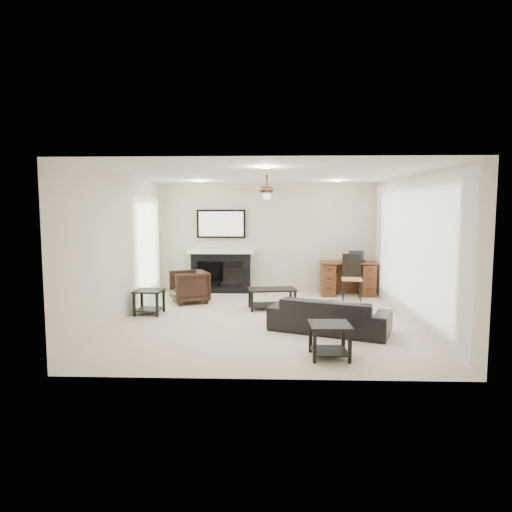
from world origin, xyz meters
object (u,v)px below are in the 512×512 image
at_px(sofa, 329,315).
at_px(desk, 347,278).
at_px(armchair, 189,287).
at_px(fireplace_unit, 221,251).
at_px(coffee_table, 272,299).

height_order(sofa, desk, desk).
distance_m(armchair, desk, 3.51).
height_order(armchair, fireplace_unit, fireplace_unit).
relative_size(armchair, desk, 0.59).
distance_m(armchair, coffee_table, 1.79).
height_order(armchair, desk, desk).
relative_size(armchair, coffee_table, 0.80).
relative_size(fireplace_unit, desk, 1.57).
bearing_deg(coffee_table, desk, 31.90).
distance_m(armchair, fireplace_unit, 1.41).
bearing_deg(fireplace_unit, coffee_table, -55.38).
bearing_deg(coffee_table, sofa, -69.76).
bearing_deg(desk, fireplace_unit, 175.45).
relative_size(armchair, fireplace_unit, 0.38).
relative_size(sofa, coffee_table, 2.05).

